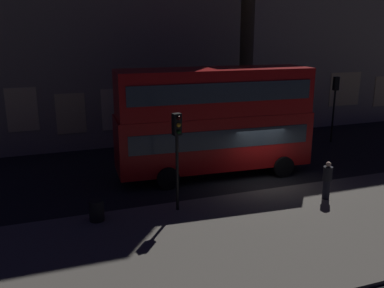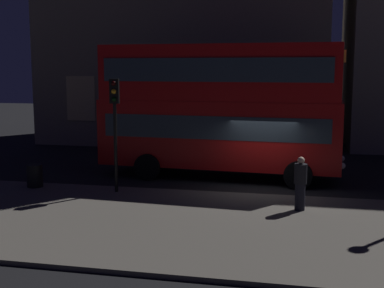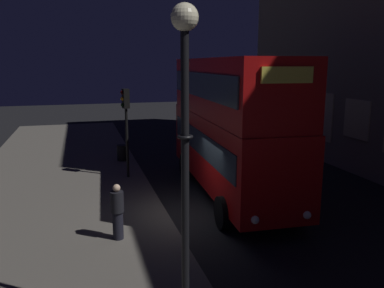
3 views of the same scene
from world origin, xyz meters
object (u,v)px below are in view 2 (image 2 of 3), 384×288
(double_decker_bus, at_px, (219,104))
(traffic_light_near_kerb, at_px, (115,111))
(litter_bin, at_px, (35,176))
(pedestrian, at_px, (300,183))

(double_decker_bus, height_order, traffic_light_near_kerb, double_decker_bus)
(traffic_light_near_kerb, relative_size, litter_bin, 4.82)
(traffic_light_near_kerb, height_order, litter_bin, traffic_light_near_kerb)
(pedestrian, xyz_separation_m, litter_bin, (-9.56, 1.16, -0.44))
(traffic_light_near_kerb, relative_size, pedestrian, 2.38)
(litter_bin, bearing_deg, traffic_light_near_kerb, -2.00)
(double_decker_bus, distance_m, traffic_light_near_kerb, 4.79)
(double_decker_bus, distance_m, pedestrian, 6.10)
(traffic_light_near_kerb, distance_m, litter_bin, 4.03)
(double_decker_bus, xyz_separation_m, pedestrian, (3.28, -4.73, -2.03))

